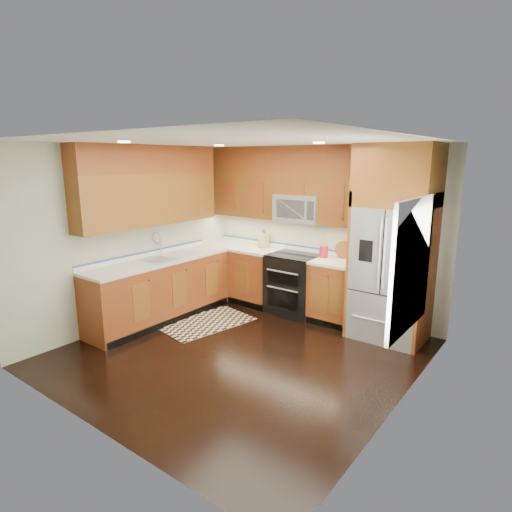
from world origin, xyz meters
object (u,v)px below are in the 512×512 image
Objects in this scene: range at (294,284)px; utensil_crock at (324,249)px; rug at (206,323)px; refrigerator at (393,244)px; knife_block at (264,240)px.

range is 0.75m from utensil_crock.
refrigerator is at bearing 37.03° from rug.
range is 0.71× the size of rug.
knife_block is (-0.73, 0.19, 0.60)m from range.
knife_block is 0.84× the size of utensil_crock.
refrigerator is 7.05× the size of utensil_crock.
range is 1.49m from rug.
rug is 1.73m from knife_block.
utensil_crock is (1.17, -0.06, 0.00)m from knife_block.
rug is (-2.34, -1.14, -1.30)m from refrigerator.
refrigerator is at bearing -8.65° from utensil_crock.
range is 3.06× the size of knife_block.
utensil_crock is at bearing -2.91° from knife_block.
rug is (-0.79, -1.18, -0.46)m from range.
knife_block reaches higher than rug.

